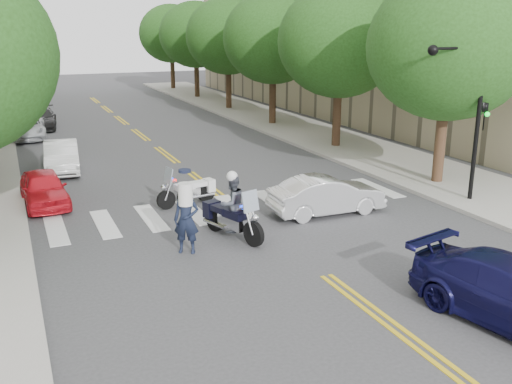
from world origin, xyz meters
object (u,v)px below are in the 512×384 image
officer_standing (186,220)px  motorcycle_police (231,208)px  motorcycle_parked (191,191)px  convertible (327,195)px

officer_standing → motorcycle_police: bearing=50.9°
motorcycle_parked → officer_standing: size_ratio=1.16×
motorcycle_police → motorcycle_parked: bearing=-106.8°
motorcycle_police → officer_standing: (-1.62, -0.64, 0.05)m
motorcycle_police → motorcycle_parked: (-0.11, 3.76, -0.42)m
motorcycle_parked → convertible: size_ratio=0.57×
motorcycle_parked → officer_standing: officer_standing is taller
motorcycle_police → officer_standing: 1.75m
convertible → motorcycle_parked: bearing=55.3°
motorcycle_police → officer_standing: bearing=3.2°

